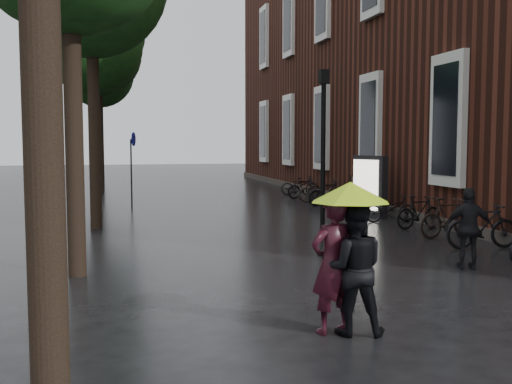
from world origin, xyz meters
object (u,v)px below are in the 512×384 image
object	(u,v)px
parked_bicycles	(379,204)
ad_lightbox	(370,186)
person_burgundy	(333,265)
pedestrian_walking	(469,228)
lamp_post	(323,138)
person_black	(353,268)

from	to	relation	value
parked_bicycles	ad_lightbox	world-z (taller)	ad_lightbox
person_burgundy	pedestrian_walking	distance (m)	4.92
person_burgundy	pedestrian_walking	world-z (taller)	person_burgundy
pedestrian_walking	parked_bicycles	world-z (taller)	pedestrian_walking
pedestrian_walking	ad_lightbox	world-z (taller)	ad_lightbox
person_burgundy	lamp_post	world-z (taller)	lamp_post
person_burgundy	person_black	distance (m)	0.26
pedestrian_walking	lamp_post	size ratio (longest dim) A/B	0.37
person_black	lamp_post	xyz separation A→B (m)	(2.05, 6.76, 1.67)
ad_lightbox	lamp_post	xyz separation A→B (m)	(-3.11, -4.15, 1.52)
person_burgundy	ad_lightbox	bearing A→B (deg)	-131.07
parked_bicycles	ad_lightbox	bearing A→B (deg)	93.37
person_burgundy	person_black	world-z (taller)	person_burgundy
person_black	parked_bicycles	bearing A→B (deg)	-99.55
person_black	parked_bicycles	world-z (taller)	person_black
person_black	ad_lightbox	bearing A→B (deg)	-98.10
parked_bicycles	lamp_post	distance (m)	5.16
parked_bicycles	ad_lightbox	xyz separation A→B (m)	(-0.04, 0.61, 0.53)
person_black	lamp_post	world-z (taller)	lamp_post
parked_bicycles	ad_lightbox	size ratio (longest dim) A/B	9.08
parked_bicycles	person_burgundy	bearing A→B (deg)	-118.05
parked_bicycles	ad_lightbox	distance (m)	0.80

